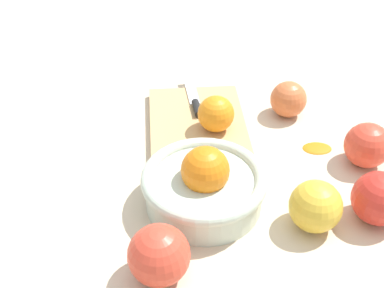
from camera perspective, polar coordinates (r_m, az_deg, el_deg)
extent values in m
plane|color=beige|center=(0.91, 4.20, -1.19)|extent=(2.40, 2.40, 0.00)
cylinder|color=beige|center=(0.80, 1.32, -5.22)|extent=(0.18, 0.18, 0.05)
torus|color=beige|center=(0.78, 1.35, -3.83)|extent=(0.19, 0.19, 0.02)
sphere|color=orange|center=(0.77, 1.47, -2.91)|extent=(0.07, 0.07, 0.07)
cube|color=tan|center=(0.96, 0.62, 2.06)|extent=(0.27, 0.21, 0.02)
sphere|color=orange|center=(0.92, 2.66, 3.34)|extent=(0.07, 0.07, 0.07)
cube|color=silver|center=(1.04, -0.11, 6.07)|extent=(0.11, 0.03, 0.00)
cylinder|color=black|center=(0.98, 0.54, 3.97)|extent=(0.05, 0.02, 0.01)
sphere|color=#D6422D|center=(0.69, -3.66, -12.12)|extent=(0.08, 0.08, 0.08)
sphere|color=red|center=(0.81, 19.93, -5.65)|extent=(0.08, 0.08, 0.08)
sphere|color=#D6422D|center=(0.91, 18.76, -0.13)|extent=(0.08, 0.08, 0.08)
sphere|color=gold|center=(0.77, 13.46, -6.70)|extent=(0.08, 0.08, 0.08)
sphere|color=#CC6638|center=(1.00, 10.58, 4.87)|extent=(0.07, 0.07, 0.07)
ellipsoid|color=orange|center=(0.94, 13.65, -0.30)|extent=(0.05, 0.06, 0.01)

